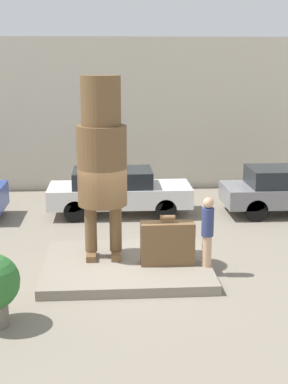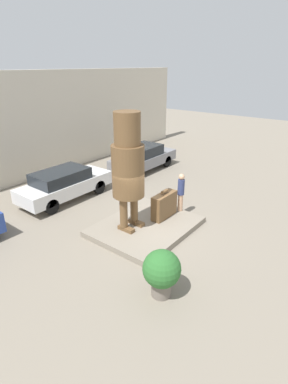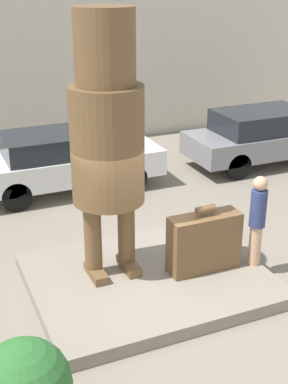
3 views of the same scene
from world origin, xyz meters
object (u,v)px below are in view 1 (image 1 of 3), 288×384
giant_suitcase (167,243)px  parked_car_white (118,190)px  statue_figure (102,154)px  tourist (208,229)px

giant_suitcase → parked_car_white: (-1.09, 5.11, 0.06)m
statue_figure → giant_suitcase: (1.54, -0.60, -2.08)m
giant_suitcase → parked_car_white: bearing=102.1°
statue_figure → tourist: (2.47, -0.82, -1.68)m
giant_suitcase → tourist: (0.93, -0.22, 0.40)m
tourist → parked_car_white: size_ratio=0.36×
tourist → parked_car_white: (-2.02, 5.34, -0.34)m
tourist → giant_suitcase: bearing=166.6°
statue_figure → parked_car_white: 4.97m
giant_suitcase → tourist: 1.03m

